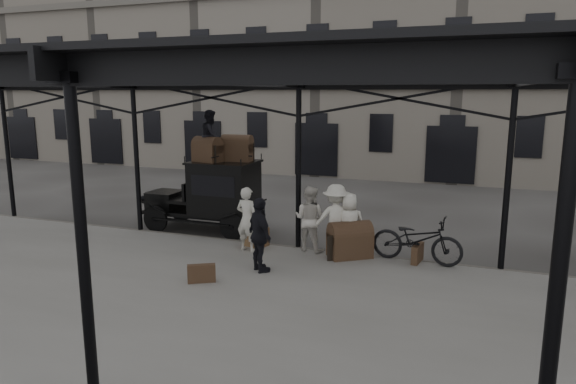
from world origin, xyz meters
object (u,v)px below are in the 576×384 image
at_px(bicycle, 417,239).
at_px(steamer_trunk_platform, 350,242).
at_px(porter_official, 260,235).
at_px(porter_left, 247,219).
at_px(steamer_trunk_roof_near, 208,151).
at_px(taxi, 215,193).

distance_m(bicycle, steamer_trunk_platform, 1.63).
distance_m(porter_official, steamer_trunk_platform, 2.47).
xyz_separation_m(porter_left, porter_official, (0.93, -1.32, 0.02)).
bearing_deg(porter_official, steamer_trunk_roof_near, -2.87).
relative_size(taxi, steamer_trunk_platform, 3.54).
bearing_deg(steamer_trunk_roof_near, bicycle, 4.67).
xyz_separation_m(porter_official, steamer_trunk_roof_near, (-2.94, 2.98, 1.48)).
bearing_deg(steamer_trunk_platform, bicycle, -29.85).
bearing_deg(steamer_trunk_platform, steamer_trunk_roof_near, 129.59).
xyz_separation_m(taxi, bicycle, (6.15, -1.33, -0.48)).
distance_m(porter_left, steamer_trunk_roof_near, 3.01).
bearing_deg(steamer_trunk_roof_near, taxi, 86.46).
xyz_separation_m(porter_official, bicycle, (3.29, 1.90, -0.29)).
relative_size(porter_left, porter_official, 0.98).
bearing_deg(porter_left, taxi, -35.30).
bearing_deg(bicycle, porter_official, 126.78).
relative_size(taxi, bicycle, 1.68).
distance_m(taxi, bicycle, 6.31).
relative_size(steamer_trunk_roof_near, steamer_trunk_platform, 0.82).
height_order(taxi, steamer_trunk_roof_near, steamer_trunk_roof_near).
bearing_deg(porter_official, taxi, -5.95).
height_order(taxi, steamer_trunk_platform, taxi).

